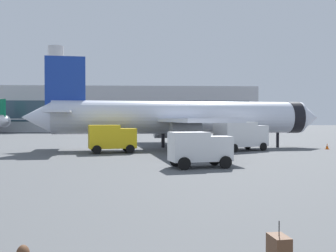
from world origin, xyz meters
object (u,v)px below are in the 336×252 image
object	(u,v)px
service_truck	(112,137)
safety_cone_near	(235,144)
cargo_van	(199,148)
airplane_at_gate	(181,118)
safety_cone_mid	(327,146)
fuel_truck	(241,135)
rolling_suitcase	(279,250)

from	to	relation	value
service_truck	safety_cone_near	xyz separation A→B (m)	(14.82, 8.02, -1.20)
service_truck	cargo_van	world-z (taller)	service_truck
airplane_at_gate	service_truck	bearing A→B (deg)	-145.62
service_truck	safety_cone_mid	distance (m)	24.83
service_truck	fuel_truck	bearing A→B (deg)	7.50
cargo_van	safety_cone_mid	size ratio (longest dim) A/B	6.54
service_truck	safety_cone_near	distance (m)	16.89
service_truck	cargo_van	bearing A→B (deg)	-59.73
airplane_at_gate	service_truck	size ratio (longest dim) A/B	6.94
cargo_van	airplane_at_gate	bearing A→B (deg)	88.97
airplane_at_gate	safety_cone_near	bearing A→B (deg)	21.06
fuel_truck	airplane_at_gate	bearing A→B (deg)	151.14
airplane_at_gate	safety_cone_mid	world-z (taller)	airplane_at_gate
safety_cone_mid	rolling_suitcase	distance (m)	39.58
service_truck	cargo_van	distance (m)	14.71
airplane_at_gate	safety_cone_near	world-z (taller)	airplane_at_gate
safety_cone_near	airplane_at_gate	bearing A→B (deg)	-158.94
cargo_van	safety_cone_near	distance (m)	22.03
cargo_van	safety_cone_near	bearing A→B (deg)	70.34
cargo_van	safety_cone_near	xyz separation A→B (m)	(7.40, 20.72, -1.04)
service_truck	rolling_suitcase	size ratio (longest dim) A/B	4.68
fuel_truck	safety_cone_near	bearing A→B (deg)	82.44
safety_cone_near	rolling_suitcase	size ratio (longest dim) A/B	0.75
cargo_van	safety_cone_mid	distance (m)	23.62
service_truck	rolling_suitcase	bearing A→B (deg)	-78.04
service_truck	safety_cone_near	size ratio (longest dim) A/B	6.21
fuel_truck	cargo_van	distance (m)	15.97
airplane_at_gate	safety_cone_mid	xyz separation A→B (m)	(16.82, -1.78, -3.30)
fuel_truck	safety_cone_mid	size ratio (longest dim) A/B	8.90
cargo_van	safety_cone_mid	bearing A→B (deg)	43.40
service_truck	fuel_truck	world-z (taller)	fuel_truck
airplane_at_gate	service_truck	xyz separation A→B (m)	(-7.74, -5.29, -2.05)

